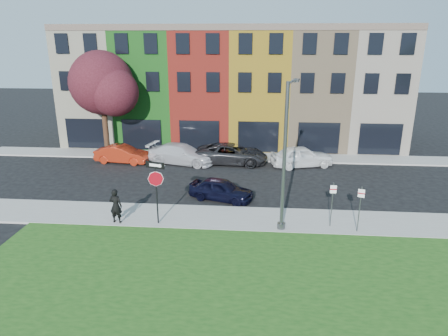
# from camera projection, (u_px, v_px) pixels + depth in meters

# --- Properties ---
(ground) EXTENTS (120.00, 120.00, 0.00)m
(ground) POSITION_uv_depth(u_px,v_px,m) (257.00, 248.00, 18.74)
(ground) COLOR black
(ground) RESTS_ON ground
(sidewalk_near) EXTENTS (40.00, 3.00, 0.12)m
(sidewalk_near) POSITION_uv_depth(u_px,v_px,m) (294.00, 221.00, 21.41)
(sidewalk_near) COLOR gray
(sidewalk_near) RESTS_ON ground
(sidewalk_far) EXTENTS (40.00, 2.40, 0.12)m
(sidewalk_far) POSITION_uv_depth(u_px,v_px,m) (222.00, 156.00, 33.18)
(sidewalk_far) COLOR gray
(sidewalk_far) RESTS_ON ground
(rowhouse_block) EXTENTS (30.00, 10.12, 10.00)m
(rowhouse_block) POSITION_uv_depth(u_px,v_px,m) (233.00, 88.00, 37.48)
(rowhouse_block) COLOR beige
(rowhouse_block) RESTS_ON ground
(stop_sign) EXTENTS (1.02, 0.31, 3.37)m
(stop_sign) POSITION_uv_depth(u_px,v_px,m) (156.00, 180.00, 20.26)
(stop_sign) COLOR black
(stop_sign) RESTS_ON sidewalk_near
(man) EXTENTS (0.79, 0.61, 1.87)m
(man) POSITION_uv_depth(u_px,v_px,m) (116.00, 206.00, 20.81)
(man) COLOR black
(man) RESTS_ON sidewalk_near
(sedan_near) EXTENTS (3.90, 4.86, 1.34)m
(sedan_near) POSITION_uv_depth(u_px,v_px,m) (221.00, 189.00, 24.15)
(sedan_near) COLOR black
(sedan_near) RESTS_ON ground
(parked_car_red) EXTENTS (2.46, 4.61, 1.41)m
(parked_car_red) POSITION_uv_depth(u_px,v_px,m) (122.00, 154.00, 31.45)
(parked_car_red) COLOR maroon
(parked_car_red) RESTS_ON ground
(parked_car_silver) EXTENTS (4.44, 6.25, 1.55)m
(parked_car_silver) POSITION_uv_depth(u_px,v_px,m) (182.00, 154.00, 31.23)
(parked_car_silver) COLOR silver
(parked_car_silver) RESTS_ON ground
(parked_car_dark) EXTENTS (3.37, 5.99, 1.57)m
(parked_car_dark) POSITION_uv_depth(u_px,v_px,m) (231.00, 154.00, 31.24)
(parked_car_dark) COLOR black
(parked_car_dark) RESTS_ON ground
(parked_car_white) EXTENTS (4.33, 5.70, 1.61)m
(parked_car_white) POSITION_uv_depth(u_px,v_px,m) (302.00, 156.00, 30.47)
(parked_car_white) COLOR white
(parked_car_white) RESTS_ON ground
(street_lamp) EXTENTS (0.95, 2.52, 7.40)m
(street_lamp) POSITION_uv_depth(u_px,v_px,m) (285.00, 157.00, 19.46)
(street_lamp) COLOR #4D4F52
(street_lamp) RESTS_ON sidewalk_near
(parking_sign_a) EXTENTS (0.32, 0.08, 2.38)m
(parking_sign_a) POSITION_uv_depth(u_px,v_px,m) (332.00, 200.00, 20.20)
(parking_sign_a) COLOR #4D4F52
(parking_sign_a) RESTS_ON sidewalk_near
(parking_sign_b) EXTENTS (0.30, 0.15, 2.40)m
(parking_sign_b) POSITION_uv_depth(u_px,v_px,m) (360.00, 204.00, 19.64)
(parking_sign_b) COLOR #4D4F52
(parking_sign_b) RESTS_ON sidewalk_near
(tree_purple) EXTENTS (6.08, 5.32, 8.43)m
(tree_purple) POSITION_uv_depth(u_px,v_px,m) (103.00, 84.00, 31.91)
(tree_purple) COLOR black
(tree_purple) RESTS_ON sidewalk_far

